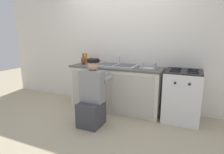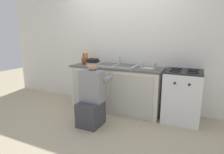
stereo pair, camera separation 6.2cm
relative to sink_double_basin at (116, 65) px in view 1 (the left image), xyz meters
name	(u,v)px [view 1 (the left image)]	position (x,y,z in m)	size (l,w,h in m)	color
ground_plane	(110,114)	(0.00, -0.30, -0.90)	(12.00, 12.00, 0.00)	tan
back_wall	(123,46)	(0.00, 0.35, 0.35)	(6.00, 0.10, 2.50)	silver
counter_cabinet	(116,89)	(0.00, -0.01, -0.48)	(1.78, 0.62, 0.85)	silver
countertop	(116,67)	(0.00, 0.00, -0.04)	(1.82, 0.62, 0.03)	#5B5651
sink_double_basin	(116,65)	(0.00, 0.00, 0.00)	(0.80, 0.44, 0.19)	silver
stove_range	(182,95)	(1.25, 0.00, -0.45)	(0.61, 0.62, 0.90)	white
plumber_person	(92,98)	(-0.09, -0.80, -0.44)	(0.42, 0.61, 1.10)	#3F3F47
dish_rack_tray	(148,68)	(0.65, -0.04, 0.01)	(0.28, 0.22, 0.11)	#B2B7BC
spice_bottle_red	(97,62)	(-0.49, 0.11, 0.03)	(0.04, 0.04, 0.10)	red
condiment_jar	(91,61)	(-0.61, 0.08, 0.05)	(0.07, 0.07, 0.13)	#DBB760
vase_decorative	(83,60)	(-0.71, -0.06, 0.07)	(0.10, 0.10, 0.23)	brown
water_glass	(90,63)	(-0.51, -0.15, 0.03)	(0.06, 0.06, 0.10)	#ADC6CC
soap_bottle_orange	(86,58)	(-0.76, 0.11, 0.09)	(0.06, 0.06, 0.25)	orange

